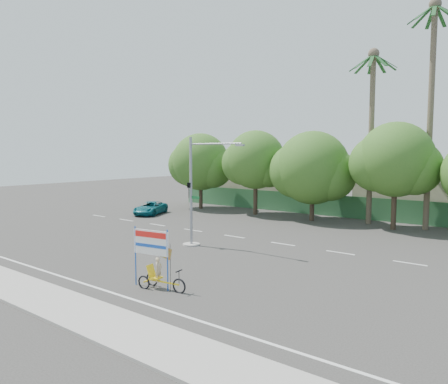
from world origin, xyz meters
The scene contains 14 objects.
ground centered at (0.00, 0.00, 0.00)m, with size 120.00×120.00×0.00m, color #33302D.
sidewalk_near centered at (0.00, -7.50, 0.06)m, with size 50.00×2.40×0.12m, color gray.
fence centered at (0.00, 21.50, 1.00)m, with size 38.00×0.08×2.00m, color #336B3D.
building_left centered at (-10.00, 26.00, 2.00)m, with size 12.00×8.00×4.00m, color beige.
building_right centered at (8.00, 26.00, 1.80)m, with size 14.00×8.00×3.60m, color beige.
tree_far_left centered at (-14.05, 18.00, 4.76)m, with size 7.14×6.00×7.96m.
tree_left centered at (-7.05, 18.00, 5.06)m, with size 6.66×5.60×8.07m.
tree_center centered at (-1.05, 18.00, 4.47)m, with size 7.62×6.40×7.85m.
tree_right centered at (5.95, 18.00, 5.24)m, with size 6.90×5.80×8.36m.
palm_tall centered at (8.00, 19.50, 10.46)m, with size 3.73×3.79×17.45m.
palm_short centered at (3.50, 19.50, 8.86)m, with size 3.73×3.79×14.45m.
traffic_signal centered at (-2.20, 3.98, 2.92)m, with size 4.72×1.10×7.00m.
trike_billboard centered at (2.38, -3.60, 1.11)m, with size 2.78×0.85×2.76m.
pickup_truck centered at (-14.94, 11.72, 0.61)m, with size 2.04×4.42×1.23m, color #0F656F.
Camera 1 is at (16.50, -16.59, 6.13)m, focal length 35.00 mm.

